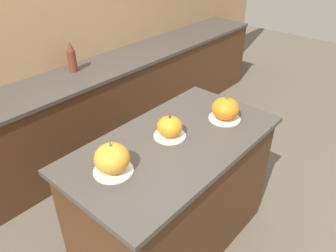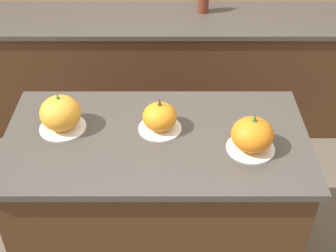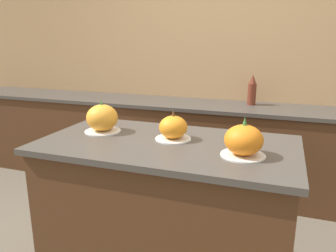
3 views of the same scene
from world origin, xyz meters
TOP-DOWN VIEW (x-y plane):
  - ground_plane at (0.00, 0.00)m, footprint 12.00×12.00m
  - wall_back at (0.00, 1.78)m, footprint 8.00×0.06m
  - kitchen_island at (0.00, 0.00)m, footprint 1.47×0.79m
  - back_counter at (0.00, 1.45)m, footprint 6.00×0.60m
  - pumpkin_cake_left at (-0.46, 0.07)m, footprint 0.23×0.23m
  - pumpkin_cake_center at (0.02, 0.06)m, footprint 0.21×0.21m
  - pumpkin_cake_right at (0.44, -0.09)m, footprint 0.23×0.23m
  - bottle_tall at (0.32, 1.56)m, footprint 0.08×0.08m

SIDE VIEW (x-z plane):
  - ground_plane at x=0.00m, z-range 0.00..0.00m
  - back_counter at x=0.00m, z-range 0.00..0.91m
  - kitchen_island at x=0.00m, z-range 0.00..0.96m
  - pumpkin_cake_center at x=0.02m, z-range 0.94..1.12m
  - pumpkin_cake_right at x=0.44m, z-range 0.94..1.14m
  - pumpkin_cake_left at x=-0.46m, z-range 0.94..1.15m
  - bottle_tall at x=0.32m, z-range 0.90..1.20m
  - wall_back at x=0.00m, z-range 0.00..2.50m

